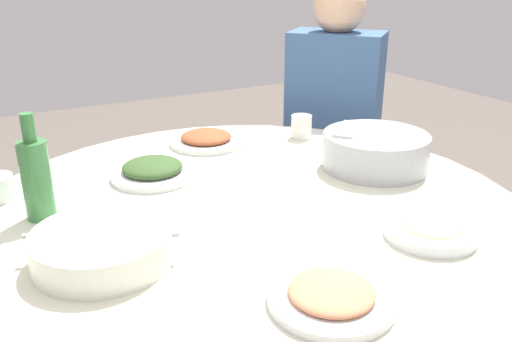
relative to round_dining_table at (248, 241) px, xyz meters
name	(u,v)px	position (x,y,z in m)	size (l,w,h in m)	color
round_dining_table	(248,241)	(0.00, 0.00, 0.00)	(1.33, 1.33, 0.73)	#99999E
rice_bowl	(375,150)	(0.05, -0.43, 0.15)	(0.29, 0.29, 0.11)	#B2B5BA
soup_bowl	(103,247)	(-0.09, 0.36, 0.13)	(0.27, 0.27, 0.06)	white
dish_stirfry	(206,139)	(0.46, -0.09, 0.11)	(0.23, 0.23, 0.04)	silver
dish_shrimp	(331,296)	(-0.42, 0.06, 0.11)	(0.22, 0.22, 0.04)	silver
dish_greens	(153,171)	(0.27, 0.15, 0.12)	(0.22, 0.22, 0.05)	white
dish_noodles	(430,230)	(-0.32, -0.26, 0.11)	(0.19, 0.19, 0.04)	white
green_bottle	(36,177)	(0.16, 0.44, 0.20)	(0.06, 0.06, 0.24)	#387A3F
tea_cup_near	(301,127)	(0.38, -0.40, 0.13)	(0.07, 0.07, 0.07)	white
stool_for_diner_left	(327,228)	(0.59, -0.68, -0.41)	(0.32, 0.32, 0.45)	brown
diner_left	(334,102)	(0.59, -0.68, 0.14)	(0.46, 0.47, 0.76)	#2D333D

